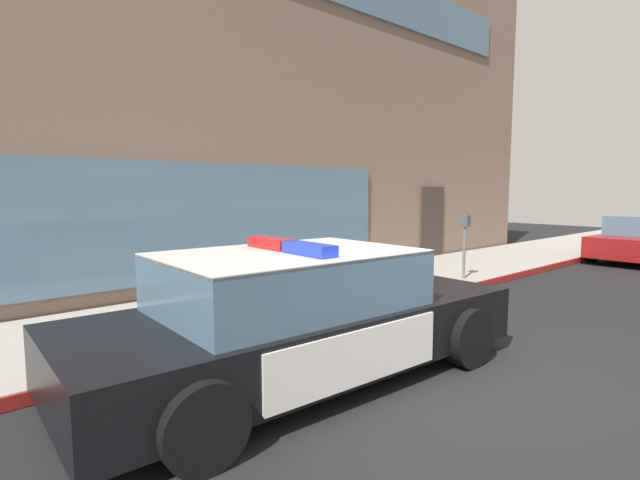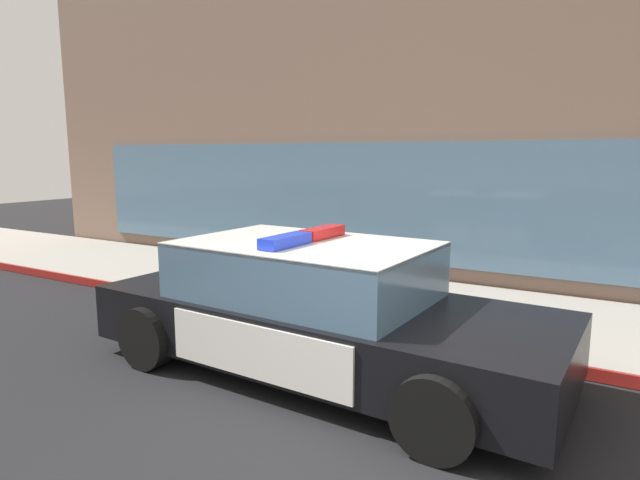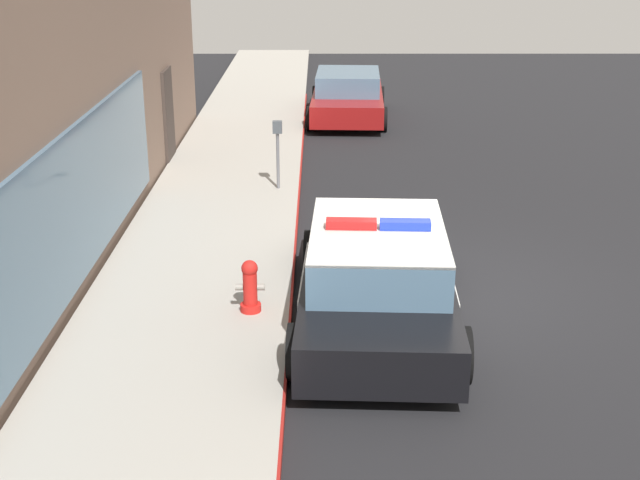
# 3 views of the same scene
# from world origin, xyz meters

# --- Properties ---
(ground) EXTENTS (48.00, 48.00, 0.00)m
(ground) POSITION_xyz_m (0.00, 0.00, 0.00)
(ground) COLOR black
(sidewalk) EXTENTS (48.00, 2.87, 0.15)m
(sidewalk) POSITION_xyz_m (0.00, 3.82, 0.07)
(sidewalk) COLOR #A39E93
(sidewalk) RESTS_ON ground
(curb_red_paint) EXTENTS (28.80, 0.04, 0.14)m
(curb_red_paint) POSITION_xyz_m (0.00, 2.37, 0.08)
(curb_red_paint) COLOR maroon
(curb_red_paint) RESTS_ON ground
(storefront_building) EXTENTS (22.37, 11.54, 9.19)m
(storefront_building) POSITION_xyz_m (0.05, 11.03, 4.60)
(storefront_building) COLOR #7A6051
(storefront_building) RESTS_ON ground
(police_cruiser) EXTENTS (5.00, 2.30, 1.49)m
(police_cruiser) POSITION_xyz_m (-1.33, 1.22, 0.68)
(police_cruiser) COLOR black
(police_cruiser) RESTS_ON ground
(fire_hydrant) EXTENTS (0.34, 0.39, 0.73)m
(fire_hydrant) POSITION_xyz_m (-1.30, 2.90, 0.50)
(fire_hydrant) COLOR red
(fire_hydrant) RESTS_ON sidewalk
(parking_meter) EXTENTS (0.12, 0.18, 1.34)m
(parking_meter) POSITION_xyz_m (4.39, 2.78, 1.08)
(parking_meter) COLOR slate
(parking_meter) RESTS_ON sidewalk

